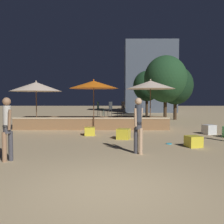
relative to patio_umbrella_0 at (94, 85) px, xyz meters
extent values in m
plane|color=tan|center=(1.07, -9.24, -2.59)|extent=(120.00, 120.00, 0.00)
cube|color=olive|center=(-0.18, 1.23, -2.27)|extent=(9.02, 2.27, 0.64)
cube|color=#CCB793|center=(-0.18, 0.13, -1.91)|extent=(9.02, 0.12, 0.08)
cylinder|color=brown|center=(0.00, 0.00, -1.40)|extent=(0.05, 0.05, 2.38)
cone|color=orange|center=(0.00, 0.00, 0.00)|extent=(2.76, 2.76, 0.43)
sphere|color=orange|center=(0.00, 0.00, 0.26)|extent=(0.08, 0.08, 0.08)
cylinder|color=brown|center=(-3.31, 0.17, -1.48)|extent=(0.05, 0.05, 2.22)
cone|color=beige|center=(-3.31, 0.17, -0.10)|extent=(2.91, 2.91, 0.53)
sphere|color=beige|center=(-3.31, 0.17, 0.20)|extent=(0.08, 0.08, 0.08)
cylinder|color=brown|center=(3.22, 0.16, -1.41)|extent=(0.05, 0.05, 2.36)
cone|color=beige|center=(3.22, 0.16, 0.00)|extent=(2.78, 2.78, 0.47)
sphere|color=beige|center=(3.22, 0.16, 0.28)|extent=(0.08, 0.08, 0.08)
cube|color=yellow|center=(4.10, -4.87, -2.38)|extent=(0.63, 0.63, 0.41)
cube|color=yellow|center=(-0.05, -1.95, -2.39)|extent=(0.57, 0.57, 0.40)
cube|color=white|center=(5.95, -1.51, -2.35)|extent=(0.67, 0.67, 0.48)
cube|color=yellow|center=(1.57, -3.04, -2.36)|extent=(0.67, 0.67, 0.46)
cylinder|color=#997051|center=(-1.96, -7.11, -2.17)|extent=(0.13, 0.13, 0.85)
cylinder|color=#3F3F47|center=(-1.83, -6.99, -2.17)|extent=(0.13, 0.13, 0.85)
cylinder|color=#3F3F47|center=(-1.90, -7.05, -1.66)|extent=(0.22, 0.22, 0.24)
cylinder|color=beige|center=(-1.90, -7.05, -1.32)|extent=(0.22, 0.22, 0.65)
cylinder|color=#997051|center=(-1.77, -7.18, -1.39)|extent=(0.18, 0.18, 0.58)
cylinder|color=#997051|center=(-2.02, -6.92, -1.39)|extent=(0.18, 0.18, 0.58)
sphere|color=#997051|center=(-1.90, -7.05, -0.88)|extent=(0.23, 0.23, 0.23)
cylinder|color=tan|center=(2.01, -6.09, -2.17)|extent=(0.13, 0.13, 0.84)
cylinder|color=#3F3F47|center=(1.86, -5.98, -2.17)|extent=(0.13, 0.13, 0.84)
cylinder|color=#3F3F47|center=(1.93, -6.04, -1.67)|extent=(0.22, 0.22, 0.24)
cylinder|color=#333842|center=(1.93, -6.04, -1.32)|extent=(0.22, 0.22, 0.65)
cylinder|color=tan|center=(2.04, -5.89, -1.39)|extent=(0.18, 0.20, 0.58)
cylinder|color=tan|center=(1.83, -6.18, -1.39)|extent=(0.13, 0.14, 0.58)
sphere|color=tan|center=(1.93, -6.04, -0.88)|extent=(0.23, 0.23, 0.23)
cylinder|color=#2D3338|center=(0.74, 0.85, -1.64)|extent=(0.02, 0.02, 0.45)
cylinder|color=#2D3338|center=(0.59, 0.59, -1.64)|extent=(0.02, 0.02, 0.45)
cylinder|color=#2D3338|center=(1.00, 0.70, -1.64)|extent=(0.02, 0.02, 0.45)
cylinder|color=#2D3338|center=(0.85, 0.44, -1.64)|extent=(0.02, 0.02, 0.45)
cylinder|color=#2D3338|center=(0.79, 0.64, -1.42)|extent=(0.40, 0.40, 0.02)
cube|color=#2D3338|center=(0.94, 0.56, -1.19)|extent=(0.20, 0.33, 0.45)
cylinder|color=#47474C|center=(1.37, 1.90, -1.64)|extent=(0.02, 0.02, 0.45)
cylinder|color=#47474C|center=(1.52, 1.64, -1.64)|extent=(0.02, 0.02, 0.45)
cylinder|color=#47474C|center=(1.63, 2.05, -1.64)|extent=(0.02, 0.02, 0.45)
cylinder|color=#47474C|center=(1.78, 1.79, -1.64)|extent=(0.02, 0.02, 0.45)
cylinder|color=#47474C|center=(1.58, 1.85, -1.42)|extent=(0.40, 0.40, 0.02)
cube|color=#47474C|center=(1.72, 1.93, -1.19)|extent=(0.20, 0.33, 0.45)
cylinder|color=#1E4C47|center=(0.41, 1.47, -1.64)|extent=(0.02, 0.02, 0.45)
cylinder|color=#1E4C47|center=(0.48, 1.76, -1.64)|extent=(0.02, 0.02, 0.45)
cylinder|color=#1E4C47|center=(0.12, 1.54, -1.64)|extent=(0.02, 0.02, 0.45)
cylinder|color=#1E4C47|center=(0.19, 1.83, -1.64)|extent=(0.02, 0.02, 0.45)
cylinder|color=#1E4C47|center=(0.30, 1.65, -1.42)|extent=(0.40, 0.40, 0.02)
cube|color=#1E4C47|center=(0.13, 1.69, -1.19)|extent=(0.11, 0.36, 0.45)
cylinder|color=#33B2D8|center=(3.32, -4.31, -2.57)|extent=(0.23, 0.23, 0.03)
cylinder|color=#3D2B1C|center=(5.46, 6.97, -1.67)|extent=(0.28, 0.28, 1.85)
ellipsoid|color=#1E4223|center=(5.46, 6.97, 0.87)|extent=(3.57, 3.57, 3.93)
cylinder|color=#3D2B1C|center=(6.42, 7.46, -1.79)|extent=(0.28, 0.28, 1.61)
ellipsoid|color=black|center=(6.42, 7.46, 0.37)|extent=(3.01, 3.01, 3.31)
cylinder|color=#3D2B1C|center=(4.66, 12.69, -1.67)|extent=(0.28, 0.28, 1.84)
ellipsoid|color=#19381E|center=(4.66, 12.69, 0.58)|extent=(2.95, 2.95, 3.24)
cube|color=#4C5666|center=(5.98, 20.02, 2.11)|extent=(6.75, 4.34, 9.40)
camera|label=1|loc=(1.15, -14.08, -0.81)|focal=40.00mm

